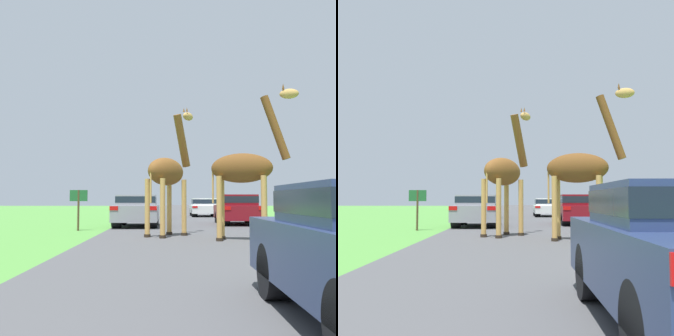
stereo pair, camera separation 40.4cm
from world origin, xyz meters
The scene contains 8 objects.
road centered at (0.00, 30.00, 0.00)m, with size 6.87×120.00×0.00m.
giraffe_near_road centered at (-0.98, 14.54, 2.14)m, with size 1.87×2.31×4.58m.
giraffe_companion centered at (1.36, 12.97, 2.15)m, with size 2.68×1.18×4.69m.
car_queue_right centered at (-2.60, 28.21, 0.72)m, with size 1.70×3.95×1.33m.
car_queue_left centered at (-2.42, 19.66, 0.76)m, with size 1.95×3.98×1.44m.
car_far_ahead centered at (1.67, 31.13, 0.70)m, with size 1.98×4.13×1.31m.
car_verge_right centered at (2.49, 21.41, 0.77)m, with size 1.96×4.08×1.47m.
sign_post centered at (-4.53, 16.99, 1.12)m, with size 0.70×0.08×1.60m.
Camera 1 is at (-0.99, 0.29, 1.24)m, focal length 45.00 mm.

